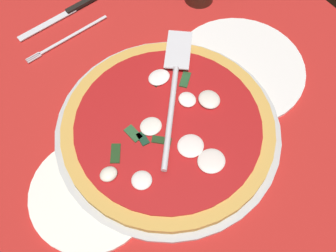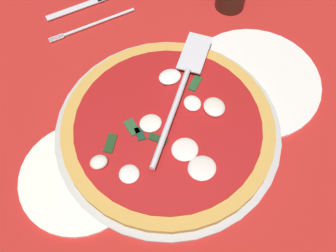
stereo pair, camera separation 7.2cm
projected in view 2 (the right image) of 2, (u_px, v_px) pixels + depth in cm
name	position (u px, v px, depth cm)	size (l,w,h in cm)	color
ground_plane	(150.00, 130.00, 74.51)	(98.40, 98.40, 0.80)	#B0211D
checker_pattern	(150.00, 129.00, 74.12)	(98.40, 98.40, 0.10)	white
pizza_pan	(168.00, 130.00, 73.34)	(39.73, 39.73, 1.00)	#B4B9BC
dinner_plate_left	(253.00, 81.00, 78.54)	(25.49, 25.49, 1.00)	white
dinner_plate_right	(80.00, 177.00, 68.93)	(20.23, 20.23, 1.00)	white
pizza	(168.00, 127.00, 72.12)	(37.24, 37.24, 2.94)	gold
pizza_server	(181.00, 90.00, 72.93)	(21.63, 23.81, 1.00)	silver
place_setting_near	(95.00, 13.00, 87.44)	(20.24, 14.11, 1.40)	white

